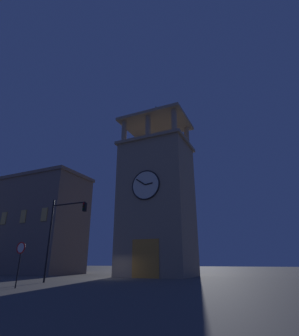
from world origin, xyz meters
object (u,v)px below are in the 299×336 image
Objects in this scene: no_horn_sign at (20,251)px; clocktower at (157,202)px; adjacent_wing_building at (34,224)px; traffic_signal_near at (60,226)px.

clocktower is at bearing -98.66° from no_horn_sign.
adjacent_wing_building is at bearing -42.95° from no_horn_sign.
no_horn_sign is at bearing 81.34° from clocktower.
adjacent_wing_building is 25.40m from no_horn_sign.
adjacent_wing_building is 21.22m from traffic_signal_near.
traffic_signal_near is at bearing 144.11° from adjacent_wing_building.
adjacent_wing_building is at bearing -35.89° from traffic_signal_near.
adjacent_wing_building is 5.66× the size of no_horn_sign.
clocktower is 1.41× the size of adjacent_wing_building.
no_horn_sign is at bearing 104.25° from traffic_signal_near.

